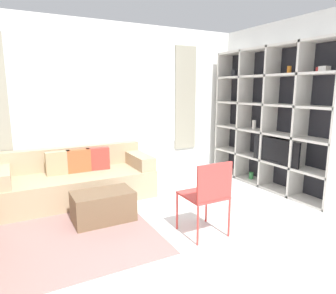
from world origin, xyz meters
TOP-DOWN VIEW (x-y plane):
  - ground_plane at (0.00, 0.00)m, footprint 16.00×16.00m
  - wall_back at (0.00, 3.08)m, footprint 6.35×0.11m
  - wall_right at (2.61, 1.52)m, footprint 0.07×4.24m
  - area_rug at (-1.11, 1.50)m, footprint 2.25×1.97m
  - shelving_unit at (2.43, 1.68)m, footprint 0.36×2.42m
  - couch_main at (-0.57, 2.58)m, footprint 2.19×0.92m
  - ottoman at (-0.45, 1.63)m, footprint 0.73×0.45m
  - folding_chair at (0.47, 0.70)m, footprint 0.44×0.46m

SIDE VIEW (x-z plane):
  - ground_plane at x=0.00m, z-range 0.00..0.00m
  - area_rug at x=-1.11m, z-range 0.00..0.01m
  - ottoman at x=-0.45m, z-range 0.00..0.38m
  - couch_main at x=-0.57m, z-range -0.09..0.66m
  - folding_chair at x=0.47m, z-range 0.09..0.95m
  - shelving_unit at x=2.43m, z-range -0.01..2.28m
  - wall_right at x=2.61m, z-range 0.00..2.70m
  - wall_back at x=0.00m, z-range 0.01..2.71m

